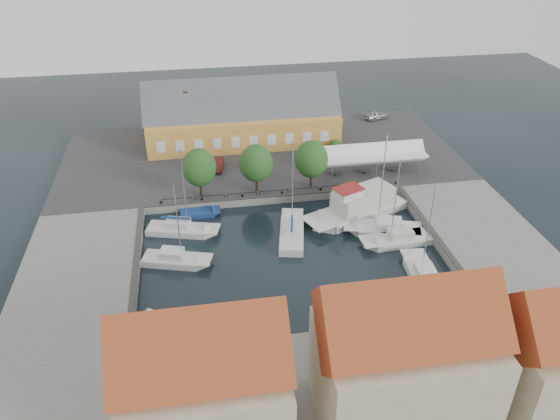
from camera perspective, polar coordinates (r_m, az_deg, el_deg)
name	(u,v)px	position (r m, az deg, el deg)	size (l,w,h in m)	color
ground	(289,249)	(60.28, 0.94, -4.13)	(140.00, 140.00, 0.00)	black
north_quay	(261,156)	(79.70, -2.03, 5.63)	(56.00, 26.00, 1.00)	#2D2D30
west_quay	(79,277)	(59.11, -20.31, -6.62)	(12.00, 24.00, 1.00)	slate
east_quay	(485,237)	(65.53, 20.59, -2.68)	(12.00, 24.00, 1.00)	slate
south_bank	(338,399)	(44.83, 6.04, -19.06)	(56.00, 14.00, 1.00)	slate
quay_edge_fittings	(282,219)	(63.59, 0.20, -0.91)	(56.00, 24.72, 0.40)	#383533
warehouse	(238,118)	(82.77, -4.39, 9.52)	(28.56, 14.00, 9.55)	gold
tent_canopy	(373,154)	(73.85, 9.72, 5.75)	(14.00, 4.00, 2.83)	white
quay_trees	(256,163)	(67.75, -2.52, 4.90)	(18.20, 4.20, 6.30)	black
car_silver	(376,115)	(92.71, 10.04, 9.74)	(1.62, 4.04, 1.38)	#A0A2A7
car_red	(218,164)	(75.15, -6.54, 4.75)	(1.38, 3.95, 1.30)	#581A14
center_sailboat	(292,234)	(62.22, 1.24, -2.48)	(4.30, 9.05, 12.09)	silver
trawler	(359,208)	(66.50, 8.20, 0.25)	(13.86, 8.82, 5.00)	silver
east_boat_a	(385,230)	(64.19, 10.91, -2.05)	(9.37, 5.40, 12.63)	silver
east_boat_b	(397,241)	(62.59, 12.12, -3.16)	(8.25, 3.20, 11.05)	silver
east_boat_c	(424,278)	(57.67, 14.79, -6.89)	(3.28, 8.67, 10.84)	silver
west_boat_a	(181,231)	(63.93, -10.28, -2.12)	(8.69, 4.54, 11.22)	silver
west_boat_c	(175,261)	(59.14, -10.88, -5.26)	(7.72, 4.37, 10.20)	silver
launch_sw	(162,325)	(51.97, -12.23, -11.67)	(4.96, 4.33, 0.98)	silver
launch_nw	(199,214)	(67.06, -8.43, -0.41)	(4.94, 1.98, 0.88)	navy
townhouses	(377,369)	(39.92, 10.11, -16.08)	(36.30, 8.50, 12.00)	beige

